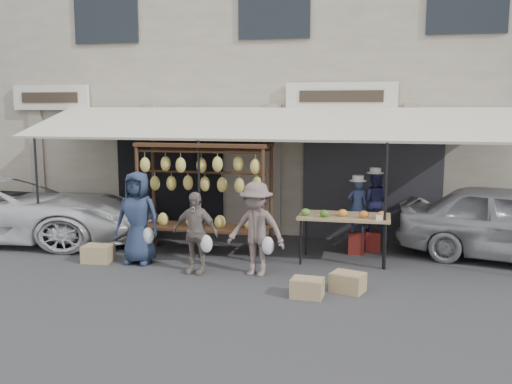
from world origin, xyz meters
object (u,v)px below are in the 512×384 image
(customer_mid, at_px, (195,233))
(crate_near_b, at_px, (348,282))
(banana_rack, at_px, (204,177))
(vendor_right, at_px, (374,202))
(crate_far, at_px, (98,254))
(vendor_left, at_px, (357,206))
(customer_left, at_px, (138,218))
(produce_table, at_px, (344,217))
(crate_near_a, at_px, (307,288))
(customer_right, at_px, (256,229))

(customer_mid, bearing_deg, crate_near_b, -2.68)
(banana_rack, distance_m, vendor_right, 3.47)
(banana_rack, xyz_separation_m, crate_far, (-1.82, -0.96, -1.40))
(vendor_left, height_order, vendor_right, vendor_right)
(customer_mid, distance_m, crate_far, 2.14)
(banana_rack, height_order, vendor_right, banana_rack)
(customer_left, height_order, crate_far, customer_left)
(banana_rack, bearing_deg, produce_table, 1.06)
(produce_table, distance_m, customer_mid, 2.82)
(customer_left, bearing_deg, crate_near_a, -19.58)
(crate_near_b, bearing_deg, customer_left, 168.17)
(customer_left, relative_size, customer_right, 1.06)
(customer_right, height_order, crate_near_b, customer_right)
(customer_mid, bearing_deg, vendor_left, 43.38)
(customer_left, height_order, crate_near_b, customer_left)
(vendor_right, relative_size, customer_left, 0.71)
(customer_left, bearing_deg, vendor_right, 24.56)
(crate_near_b, xyz_separation_m, crate_far, (-4.75, 0.73, 0.01))
(vendor_right, relative_size, customer_mid, 0.85)
(banana_rack, relative_size, crate_near_a, 5.34)
(produce_table, relative_size, customer_right, 1.03)
(banana_rack, bearing_deg, customer_left, -140.06)
(crate_near_a, xyz_separation_m, crate_far, (-4.16, 1.14, 0.02))
(customer_mid, distance_m, customer_right, 1.09)
(vendor_right, distance_m, customer_mid, 3.81)
(crate_near_a, distance_m, crate_near_b, 0.72)
(vendor_right, distance_m, crate_near_a, 3.39)
(vendor_left, xyz_separation_m, customer_right, (-1.64, -1.90, -0.15))
(produce_table, relative_size, crate_near_b, 3.36)
(crate_near_a, relative_size, crate_near_b, 0.96)
(produce_table, bearing_deg, customer_mid, -152.94)
(vendor_left, relative_size, customer_mid, 0.74)
(crate_near_b, distance_m, crate_far, 4.81)
(vendor_left, bearing_deg, customer_mid, 22.77)
(customer_mid, xyz_separation_m, customer_right, (1.08, 0.10, 0.09))
(customer_mid, bearing_deg, customer_left, 170.52)
(banana_rack, xyz_separation_m, vendor_left, (2.94, 0.77, -0.59))
(customer_left, distance_m, customer_mid, 1.31)
(customer_mid, bearing_deg, customer_right, 12.42)
(customer_right, distance_m, crate_near_a, 1.57)
(customer_left, bearing_deg, produce_table, 14.32)
(customer_mid, relative_size, crate_far, 2.71)
(vendor_left, xyz_separation_m, crate_near_a, (-0.60, -2.87, -0.82))
(produce_table, distance_m, customer_left, 3.87)
(customer_right, relative_size, crate_near_a, 3.37)
(customer_right, height_order, crate_near_a, customer_right)
(customer_left, relative_size, crate_near_a, 3.57)
(customer_right, xyz_separation_m, crate_near_a, (1.03, -0.97, -0.68))
(vendor_right, height_order, customer_right, same)
(produce_table, bearing_deg, vendor_left, 73.97)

